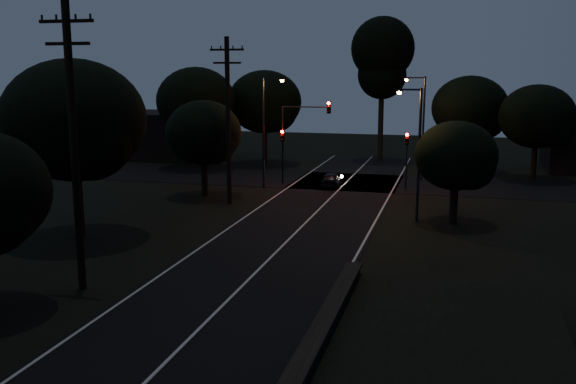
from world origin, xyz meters
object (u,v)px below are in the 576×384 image
Objects in this scene: signal_left at (283,146)px; car at (331,180)px; signal_mast at (305,127)px; streetlight_c at (416,145)px; streetlight_b at (421,121)px; utility_pole_far at (228,118)px; tall_pine at (382,57)px; streetlight_a at (266,124)px; signal_right at (407,150)px; utility_pole_mid at (74,143)px.

car is at bearing -6.86° from signal_left.
signal_mast is 0.83× the size of streetlight_c.
streetlight_b is at bearing 22.05° from signal_left.
signal_left is (1.40, 7.99, -2.65)m from utility_pole_far.
tall_pine reaches higher than signal_mast.
streetlight_a is (0.69, 6.00, -0.85)m from utility_pole_far.
signal_mast is (1.69, 0.00, 1.50)m from signal_left.
utility_pole_far is at bearing -96.59° from streetlight_a.
streetlight_b is 8.58m from car.
tall_pine is at bearing -100.31° from car.
streetlight_a is (-9.91, -1.99, 1.80)m from signal_right.
signal_right reaches higher than car.
signal_left is (1.40, 24.99, -2.90)m from utility_pole_mid.
streetlight_c is (11.83, -2.00, -1.13)m from utility_pole_far.
signal_mast is 4.39m from car.
utility_pole_mid is 2.68× the size of signal_left.
signal_right is 10.26m from streetlight_a.
utility_pole_mid is at bearing -128.26° from streetlight_c.
tall_pine is 2.14× the size of signal_mast.
utility_pole_far is at bearing -99.94° from signal_left.
streetlight_b reaches higher than signal_left.
tall_pine is 3.27× the size of signal_left.
streetlight_b is at bearing 46.70° from utility_pole_far.
utility_pole_far is 0.78× the size of tall_pine.
signal_right is 0.55× the size of streetlight_c.
utility_pole_mid reaches higher than signal_left.
streetlight_b is at bearing -147.42° from car.
tall_pine reaches higher than signal_right.
streetlight_c is at bearing -82.98° from signal_right.
streetlight_b is at bearing 92.14° from streetlight_c.
signal_left is at bearing -10.68° from car.
signal_mast is at bearing 82.96° from utility_pole_mid.
streetlight_c is (11.14, -8.00, -0.29)m from streetlight_a.
streetlight_b is (0.71, 4.01, 1.80)m from signal_right.
streetlight_c reaches higher than car.
streetlight_b is (4.31, -11.00, -5.02)m from tall_pine.
signal_left is at bearing -157.95° from streetlight_b.
utility_pole_far is 3.29× the size of car.
utility_pole_mid is 25.19m from signal_left.
streetlight_b is at bearing 80.00° from signal_right.
signal_left is 2.26m from signal_mast.
tall_pine is at bearing 69.54° from signal_left.
streetlight_c is (1.23, -9.99, 1.51)m from signal_right.
utility_pole_mid is 3.45× the size of car.
streetlight_c is (10.43, -9.99, 1.51)m from signal_left.
signal_left is 0.51× the size of streetlight_b.
streetlight_a reaches higher than streetlight_c.
signal_left is at bearing -179.87° from signal_mast.
signal_left is 10.84m from streetlight_b.
signal_left is 14.52m from streetlight_c.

